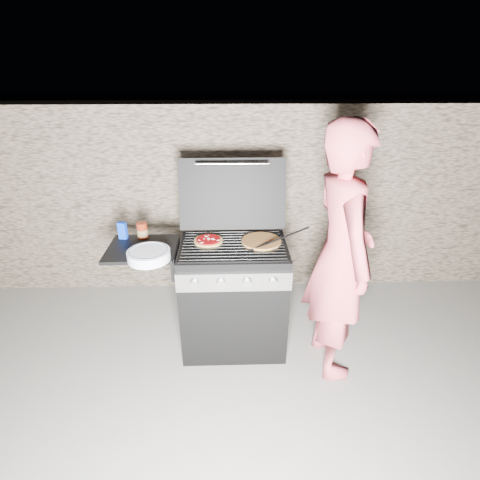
{
  "coord_description": "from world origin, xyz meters",
  "views": [
    {
      "loc": [
        -0.03,
        -2.46,
        2.15
      ],
      "look_at": [
        0.05,
        0.0,
        0.95
      ],
      "focal_mm": 28.0,
      "sensor_mm": 36.0,
      "label": 1
    }
  ],
  "objects_px": {
    "pizza_topped": "(208,240)",
    "gas_grill": "(202,297)",
    "sauce_jar": "(142,230)",
    "person": "(340,256)"
  },
  "relations": [
    {
      "from": "pizza_topped",
      "to": "gas_grill",
      "type": "bearing_deg",
      "value": -137.52
    },
    {
      "from": "gas_grill",
      "to": "pizza_topped",
      "type": "bearing_deg",
      "value": 42.48
    },
    {
      "from": "sauce_jar",
      "to": "person",
      "type": "xyz_separation_m",
      "value": [
        1.43,
        -0.38,
        -0.04
      ]
    },
    {
      "from": "gas_grill",
      "to": "sauce_jar",
      "type": "relative_size",
      "value": 10.81
    },
    {
      "from": "gas_grill",
      "to": "pizza_topped",
      "type": "distance_m",
      "value": 0.48
    },
    {
      "from": "pizza_topped",
      "to": "person",
      "type": "bearing_deg",
      "value": -16.87
    },
    {
      "from": "sauce_jar",
      "to": "pizza_topped",
      "type": "bearing_deg",
      "value": -11.67
    },
    {
      "from": "gas_grill",
      "to": "person",
      "type": "bearing_deg",
      "value": -12.56
    },
    {
      "from": "sauce_jar",
      "to": "person",
      "type": "height_order",
      "value": "person"
    },
    {
      "from": "gas_grill",
      "to": "person",
      "type": "relative_size",
      "value": 0.72
    }
  ]
}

